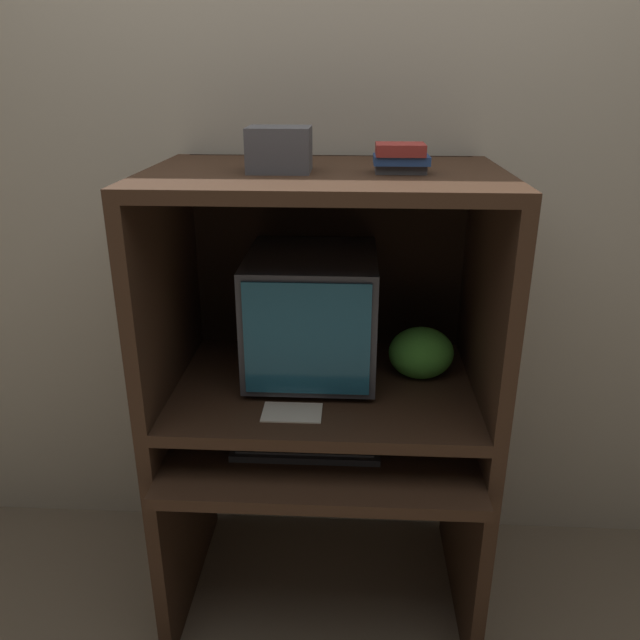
% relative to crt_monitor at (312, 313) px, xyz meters
% --- Properties ---
extents(wall_back, '(6.00, 0.06, 2.60)m').
position_rel_crt_monitor_xyz_m(wall_back, '(0.04, 0.32, 0.29)').
color(wall_back, '#B2A893').
rests_on(wall_back, ground_plane).
extents(desk_base, '(0.98, 0.73, 0.66)m').
position_rel_crt_monitor_xyz_m(desk_base, '(0.04, -0.12, -0.58)').
color(desk_base, '#382316').
rests_on(desk_base, ground_plane).
extents(desk_monitor_shelf, '(0.98, 0.66, 0.14)m').
position_rel_crt_monitor_xyz_m(desk_monitor_shelf, '(0.04, -0.07, -0.23)').
color(desk_monitor_shelf, '#382316').
rests_on(desk_monitor_shelf, desk_base).
extents(hutch_upper, '(0.98, 0.66, 0.64)m').
position_rel_crt_monitor_xyz_m(hutch_upper, '(0.04, -0.04, 0.23)').
color(hutch_upper, '#382316').
rests_on(hutch_upper, desk_monitor_shelf).
extents(crt_monitor, '(0.39, 0.44, 0.39)m').
position_rel_crt_monitor_xyz_m(crt_monitor, '(0.00, 0.00, 0.00)').
color(crt_monitor, '#333338').
rests_on(crt_monitor, desk_monitor_shelf).
extents(keyboard, '(0.43, 0.14, 0.03)m').
position_rel_crt_monitor_xyz_m(keyboard, '(-0.00, -0.23, -0.33)').
color(keyboard, '#2D2D30').
rests_on(keyboard, desk_base).
extents(mouse, '(0.06, 0.04, 0.03)m').
position_rel_crt_monitor_xyz_m(mouse, '(0.27, -0.21, -0.33)').
color(mouse, '#28282B').
rests_on(mouse, desk_base).
extents(snack_bag, '(0.20, 0.15, 0.16)m').
position_rel_crt_monitor_xyz_m(snack_bag, '(0.34, -0.02, -0.12)').
color(snack_bag, green).
rests_on(snack_bag, desk_monitor_shelf).
extents(book_stack, '(0.14, 0.11, 0.08)m').
position_rel_crt_monitor_xyz_m(book_stack, '(0.24, -0.12, 0.48)').
color(book_stack, '#4C4C51').
rests_on(book_stack, hutch_upper).
extents(paper_card, '(0.17, 0.11, 0.00)m').
position_rel_crt_monitor_xyz_m(paper_card, '(-0.04, -0.26, -0.20)').
color(paper_card, beige).
rests_on(paper_card, desk_monitor_shelf).
extents(storage_box, '(0.16, 0.14, 0.11)m').
position_rel_crt_monitor_xyz_m(storage_box, '(-0.08, -0.11, 0.50)').
color(storage_box, '#4C4C51').
rests_on(storage_box, hutch_upper).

